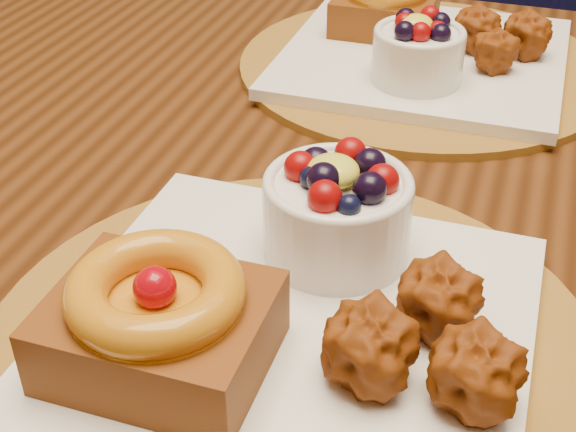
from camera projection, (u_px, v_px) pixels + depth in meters
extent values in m
cube|color=#331909|center=(372.00, 194.00, 0.67)|extent=(1.60, 0.90, 0.04)
cylinder|color=brown|center=(290.00, 347.00, 0.49)|extent=(0.38, 0.38, 0.01)
cube|color=white|center=(290.00, 334.00, 0.48)|extent=(0.28, 0.28, 0.01)
cube|color=#4B2807|center=(160.00, 332.00, 0.44)|extent=(0.12, 0.10, 0.04)
torus|color=#AE6C0A|center=(155.00, 291.00, 0.43)|extent=(0.10, 0.10, 0.02)
sphere|color=#92020C|center=(155.00, 288.00, 0.43)|extent=(0.02, 0.02, 0.02)
sphere|color=#7F3009|center=(437.00, 299.00, 0.47)|extent=(0.05, 0.05, 0.05)
sphere|color=#7F3009|center=(369.00, 348.00, 0.43)|extent=(0.05, 0.05, 0.05)
sphere|color=#7F3009|center=(474.00, 372.00, 0.42)|extent=(0.05, 0.05, 0.05)
cylinder|color=white|center=(337.00, 218.00, 0.53)|extent=(0.10, 0.10, 0.05)
torus|color=white|center=(338.00, 183.00, 0.51)|extent=(0.10, 0.10, 0.01)
ellipsoid|color=yellow|center=(333.00, 171.00, 0.51)|extent=(0.03, 0.03, 0.02)
cylinder|color=brown|center=(423.00, 66.00, 0.83)|extent=(0.38, 0.38, 0.01)
cube|color=white|center=(424.00, 57.00, 0.83)|extent=(0.28, 0.28, 0.01)
cube|color=#4B2807|center=(385.00, 14.00, 0.86)|extent=(0.10, 0.09, 0.04)
sphere|color=#7F3009|center=(495.00, 52.00, 0.78)|extent=(0.04, 0.04, 0.04)
sphere|color=#7F3009|center=(475.00, 32.00, 0.82)|extent=(0.04, 0.04, 0.04)
sphere|color=#7F3009|center=(525.00, 38.00, 0.80)|extent=(0.04, 0.04, 0.04)
cylinder|color=white|center=(418.00, 57.00, 0.75)|extent=(0.09, 0.09, 0.05)
torus|color=white|center=(420.00, 33.00, 0.74)|extent=(0.09, 0.09, 0.01)
ellipsoid|color=yellow|center=(417.00, 24.00, 0.74)|extent=(0.03, 0.03, 0.02)
cube|color=black|center=(414.00, 54.00, 1.58)|extent=(0.61, 0.61, 0.04)
cylinder|color=black|center=(272.00, 165.00, 1.71)|extent=(0.04, 0.04, 0.45)
cylinder|color=black|center=(428.00, 240.00, 1.48)|extent=(0.04, 0.04, 0.45)
cylinder|color=black|center=(386.00, 103.00, 1.95)|extent=(0.04, 0.04, 0.45)
cylinder|color=black|center=(535.00, 160.00, 1.72)|extent=(0.04, 0.04, 0.45)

